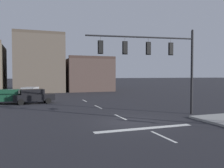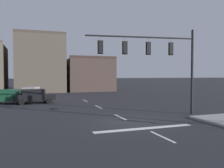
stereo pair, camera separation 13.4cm
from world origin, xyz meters
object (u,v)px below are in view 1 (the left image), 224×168
car_lot_farside (8,96)px  car_lot_middle (33,96)px  signal_mast_near_side (157,55)px  car_lot_nearside (30,93)px

car_lot_farside → car_lot_middle: bearing=-12.4°
signal_mast_near_side → car_lot_middle: size_ratio=1.90×
signal_mast_near_side → car_lot_nearside: bearing=120.7°
signal_mast_near_side → car_lot_farside: size_ratio=1.92×
car_lot_middle → car_lot_farside: size_ratio=1.01×
car_lot_middle → car_lot_farside: (-2.65, 0.58, 0.00)m
car_lot_middle → car_lot_farside: same height
car_lot_farside → car_lot_nearside: bearing=59.3°
signal_mast_near_side → car_lot_nearside: signal_mast_near_side is taller
car_lot_farside → signal_mast_near_side: bearing=-45.6°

